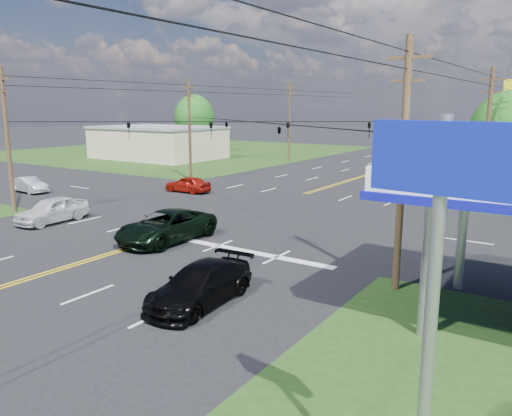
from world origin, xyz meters
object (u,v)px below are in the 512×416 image
Objects in this scene: pole_se at (403,164)px; retail_nw at (158,143)px; pole_sw at (7,139)px; suv_black at (200,285)px; tree_far_l at (194,118)px; sedan_silver at (29,185)px; tree_right_a at (510,137)px; pole_nw at (190,128)px; pickup_white at (52,210)px; polesign_se at (438,229)px; pickup_dkgreen at (166,226)px; pole_ne at (487,138)px; pole_left_far at (289,121)px.

retail_nw is at bearing 144.21° from pole_se.
suv_black is (20.58, -5.30, -4.20)m from pole_sw.
tree_far_l reaches higher than sedan_silver.
tree_right_a is 37.19m from sedan_silver.
retail_nw is at bearing 132.68° from suv_black.
retail_nw is 21.60m from pole_nw.
retail_nw is at bearing 142.59° from pole_nw.
polesign_se reaches higher than pickup_white.
tree_right_a reaches higher than polesign_se.
pickup_dkgreen is (30.64, -30.73, -1.19)m from retail_nw.
pole_nw and pole_ne have the same top height.
suv_black is (37.58, -36.30, -1.29)m from retail_nw.
tree_right_a is 27.39m from suv_black.
pole_se is 31.62m from pole_nw.
pole_left_far is 19.42m from tree_far_l.
pole_nw is 27.17m from tree_right_a.
suv_black is at bearing -38.00° from pickup_dkgreen.
pole_left_far is at bearing -11.89° from tree_far_l.
pole_nw is 29.83m from tree_far_l.
pole_ne reaches higher than tree_far_l.
retail_nw is 10.69m from tree_far_l.
sedan_silver is (-6.36, -31.89, -4.53)m from pole_left_far.
pole_left_far is 2.04× the size of suv_black.
tree_right_a is at bearing 71.57° from pole_ne.
retail_nw is 63.27m from polesign_se.
tree_right_a is (1.00, 3.00, -0.05)m from pole_ne.
pole_nw is 1.94× the size of suv_black.
pickup_dkgreen is at bearing -69.63° from pole_left_far.
retail_nw reaches higher than pickup_dkgreen.
sedan_silver is at bearing 167.09° from pickup_dkgreen.
pole_se is 2.07× the size of pickup_white.
pole_sw is at bearing 162.26° from suv_black.
tree_right_a is at bearing -23.50° from tree_far_l.
pole_se is at bearing -34.70° from pole_nw.
tree_right_a reaches higher than retail_nw.
pole_nw is 19.45m from pickup_white.
tree_far_l reaches higher than suv_black.
tree_right_a reaches higher than sedan_silver.
pickup_white is (4.79, -18.39, -4.13)m from pole_nw.
tree_far_l is 38.32m from sedan_silver.
tree_right_a is 32.36m from polesign_se.
pole_ne is 2.45× the size of sedan_silver.
retail_nw is 2.31× the size of polesign_se.
pole_left_far is at bearing 90.00° from pole_nw.
pole_sw is at bearing -65.14° from tree_far_l.
sedan_silver is (-32.36, -12.89, -4.28)m from pole_ne.
pickup_dkgreen is (-12.36, -17.73, -4.11)m from pole_ne.
tree_far_l is at bearing 114.86° from pole_sw.
tree_far_l is 1.26× the size of polesign_se.
pole_sw is at bearing -145.30° from pole_ne.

